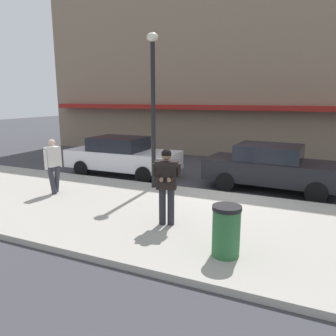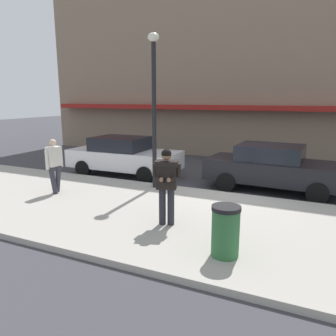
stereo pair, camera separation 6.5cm
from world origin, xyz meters
name	(u,v)px [view 1 (the left image)]	position (x,y,z in m)	size (l,w,h in m)	color
ground_plane	(232,195)	(0.00, 0.00, 0.00)	(80.00, 80.00, 0.00)	#3D3D42
sidewalk	(245,229)	(1.00, -2.85, 0.07)	(32.00, 5.30, 0.14)	#A8A399
curb_paint_line	(264,198)	(1.00, 0.05, 0.00)	(28.00, 0.12, 0.01)	silver
storefront_facade	(296,39)	(1.00, 8.49, 5.96)	(28.00, 4.70, 11.94)	#84705B
parked_sedan_near	(122,156)	(-4.73, 0.95, 0.79)	(4.52, 1.97, 1.54)	silver
parked_sedan_mid	(273,167)	(1.07, 1.13, 0.79)	(4.59, 2.11, 1.54)	black
man_texting_on_phone	(167,179)	(-0.72, -3.49, 1.25)	(0.62, 0.65, 1.81)	#23232B
pedestrian_in_light_coat	(53,163)	(-5.01, -2.54, 1.11)	(0.39, 0.59, 1.70)	#33333D
street_lamp_post	(153,96)	(-2.49, -0.65, 3.14)	(0.36, 0.36, 4.88)	black
trash_bin	(226,231)	(0.93, -4.43, 0.63)	(0.55, 0.55, 0.98)	#2D6638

